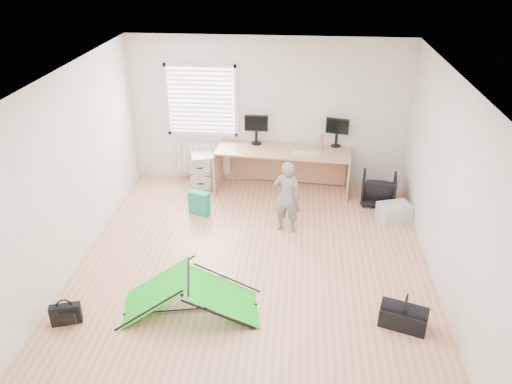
# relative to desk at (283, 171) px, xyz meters

# --- Properties ---
(ground) EXTENTS (5.50, 5.50, 0.00)m
(ground) POSITION_rel_desk_xyz_m (-0.31, -2.32, -0.41)
(ground) COLOR tan
(ground) RESTS_ON ground
(back_wall) EXTENTS (5.00, 0.02, 2.70)m
(back_wall) POSITION_rel_desk_xyz_m (-0.31, 0.43, 0.94)
(back_wall) COLOR silver
(back_wall) RESTS_ON ground
(window) EXTENTS (1.20, 0.06, 1.20)m
(window) POSITION_rel_desk_xyz_m (-1.51, 0.39, 1.14)
(window) COLOR silver
(window) RESTS_ON back_wall
(radiator) EXTENTS (1.00, 0.12, 0.60)m
(radiator) POSITION_rel_desk_xyz_m (-1.51, 0.35, 0.04)
(radiator) COLOR silver
(radiator) RESTS_ON back_wall
(desk) EXTENTS (2.43, 0.93, 0.81)m
(desk) POSITION_rel_desk_xyz_m (0.00, 0.00, 0.00)
(desk) COLOR tan
(desk) RESTS_ON ground
(filing_cabinet) EXTENTS (0.56, 0.65, 0.65)m
(filing_cabinet) POSITION_rel_desk_xyz_m (-1.48, 0.10, -0.08)
(filing_cabinet) COLOR #AEAFB3
(filing_cabinet) RESTS_ON ground
(monitor_left) EXTENTS (0.42, 0.10, 0.40)m
(monitor_left) POSITION_rel_desk_xyz_m (-0.50, 0.24, 0.61)
(monitor_left) COLOR black
(monitor_left) RESTS_ON desk
(monitor_right) EXTENTS (0.42, 0.18, 0.39)m
(monitor_right) POSITION_rel_desk_xyz_m (0.93, 0.26, 0.60)
(monitor_right) COLOR black
(monitor_right) RESTS_ON desk
(keyboard) EXTENTS (0.48, 0.17, 0.02)m
(keyboard) POSITION_rel_desk_xyz_m (0.40, -0.15, 0.42)
(keyboard) COLOR beige
(keyboard) RESTS_ON desk
(thermos) EXTENTS (0.09, 0.09, 0.26)m
(thermos) POSITION_rel_desk_xyz_m (0.66, 0.10, 0.53)
(thermos) COLOR #AA5F77
(thermos) RESTS_ON desk
(office_chair) EXTENTS (0.65, 0.67, 0.53)m
(office_chair) POSITION_rel_desk_xyz_m (1.69, -0.31, -0.14)
(office_chair) COLOR black
(office_chair) RESTS_ON ground
(person) EXTENTS (0.48, 0.37, 1.19)m
(person) POSITION_rel_desk_xyz_m (0.12, -1.36, 0.19)
(person) COLOR slate
(person) RESTS_ON ground
(kite) EXTENTS (1.81, 1.08, 0.53)m
(kite) POSITION_rel_desk_xyz_m (-1.00, -3.40, -0.14)
(kite) COLOR #13D11E
(kite) RESTS_ON ground
(storage_crate) EXTENTS (0.60, 0.50, 0.29)m
(storage_crate) POSITION_rel_desk_xyz_m (1.89, -0.89, -0.26)
(storage_crate) COLOR silver
(storage_crate) RESTS_ON ground
(tote_bag) EXTENTS (0.38, 0.27, 0.41)m
(tote_bag) POSITION_rel_desk_xyz_m (-1.35, -0.99, -0.20)
(tote_bag) COLOR #1C8964
(tote_bag) RESTS_ON ground
(laptop_bag) EXTENTS (0.38, 0.22, 0.27)m
(laptop_bag) POSITION_rel_desk_xyz_m (-2.45, -3.76, -0.27)
(laptop_bag) COLOR black
(laptop_bag) RESTS_ON ground
(white_box) EXTENTS (0.13, 0.13, 0.11)m
(white_box) POSITION_rel_desk_xyz_m (-0.70, -2.75, -0.35)
(white_box) COLOR silver
(white_box) RESTS_ON ground
(duffel_bag) EXTENTS (0.61, 0.44, 0.24)m
(duffel_bag) POSITION_rel_desk_xyz_m (1.61, -3.43, -0.28)
(duffel_bag) COLOR black
(duffel_bag) RESTS_ON ground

